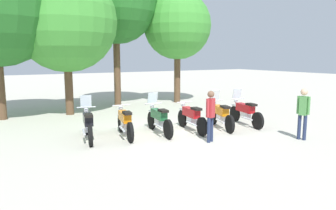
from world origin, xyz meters
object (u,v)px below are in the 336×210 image
motorcycle_0 (88,124)px  tree_1 (66,21)px  person_0 (211,113)px  tree_3 (177,26)px  person_1 (303,110)px  motorcycle_2 (159,119)px  motorcycle_3 (191,117)px  motorcycle_1 (125,122)px  motorcycle_4 (221,114)px  tree_2 (115,2)px  motorcycle_5 (245,112)px

motorcycle_0 → tree_1: tree_1 is taller
person_0 → tree_3: size_ratio=0.26×
motorcycle_0 → tree_3: tree_3 is taller
person_1 → tree_3: (0.98, 9.15, 3.37)m
motorcycle_2 → person_0: bearing=-147.7°
person_0 → motorcycle_3: bearing=-34.9°
motorcycle_3 → tree_1: tree_1 is taller
person_1 → tree_1: tree_1 is taller
person_1 → person_0: bearing=132.6°
motorcycle_1 → motorcycle_4: size_ratio=1.02×
motorcycle_1 → tree_3: tree_3 is taller
person_1 → motorcycle_4: bearing=92.0°
motorcycle_3 → person_1: person_1 is taller
tree_1 → tree_2: bearing=29.4°
motorcycle_1 → tree_3: size_ratio=0.35×
motorcycle_4 → tree_2: bearing=25.8°
person_1 → tree_1: 10.37m
tree_3 → motorcycle_1: bearing=-134.1°
motorcycle_3 → tree_1: (-2.98, 5.48, 3.68)m
motorcycle_2 → motorcycle_5: 3.58m
motorcycle_0 → tree_2: 8.91m
person_1 → tree_3: 9.80m
motorcycle_4 → tree_3: bearing=-1.6°
motorcycle_4 → tree_2: tree_2 is taller
motorcycle_1 → tree_3: bearing=-33.1°
motorcycle_3 → tree_2: (0.01, 7.17, 4.96)m
motorcycle_1 → motorcycle_3: size_ratio=0.99×
motorcycle_2 → person_0: size_ratio=1.36×
motorcycle_0 → motorcycle_4: same height
person_1 → tree_3: bearing=61.3°
motorcycle_0 → motorcycle_5: same height
motorcycle_0 → tree_1: size_ratio=0.34×
motorcycle_4 → tree_3: size_ratio=0.34×
person_1 → tree_1: (-5.36, 8.27, 3.22)m
motorcycle_4 → person_0: (-1.52, -1.35, 0.42)m
motorcycle_2 → tree_1: (-1.80, 5.23, 3.66)m
tree_1 → tree_2: size_ratio=0.84×
motorcycle_4 → person_0: person_0 is taller
motorcycle_5 → tree_1: (-5.35, 5.72, 3.66)m
motorcycle_1 → motorcycle_3: 2.40m
person_1 → tree_3: size_ratio=0.26×
motorcycle_2 → tree_2: bearing=-2.7°
motorcycle_0 → motorcycle_4: 4.80m
motorcycle_5 → tree_3: (0.99, 6.59, 3.82)m
motorcycle_5 → tree_1: tree_1 is taller
person_0 → tree_3: (3.69, 7.90, 3.40)m
motorcycle_3 → tree_2: size_ratio=0.28×
motorcycle_1 → person_1: (4.74, -3.24, 0.46)m
person_1 → motorcycle_5: bearing=67.7°
motorcycle_1 → tree_3: 9.07m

